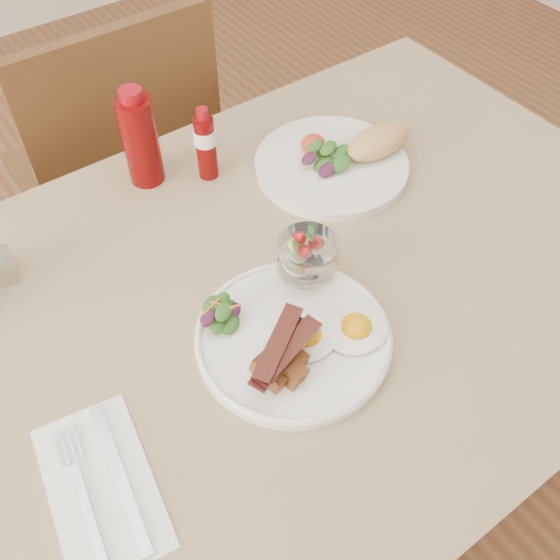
% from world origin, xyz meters
% --- Properties ---
extents(table, '(1.33, 0.88, 0.75)m').
position_xyz_m(table, '(0.00, 0.00, 0.66)').
color(table, '#523319').
rests_on(table, ground).
extents(chair_far, '(0.42, 0.42, 0.93)m').
position_xyz_m(chair_far, '(0.00, 0.66, 0.52)').
color(chair_far, '#523319').
rests_on(chair_far, ground).
extents(main_plate, '(0.28, 0.28, 0.02)m').
position_xyz_m(main_plate, '(-0.06, -0.09, 0.76)').
color(main_plate, white).
rests_on(main_plate, table).
extents(fried_eggs, '(0.18, 0.13, 0.03)m').
position_xyz_m(fried_eggs, '(-0.01, -0.12, 0.78)').
color(fried_eggs, white).
rests_on(fried_eggs, main_plate).
extents(bacon_potato_pile, '(0.13, 0.09, 0.05)m').
position_xyz_m(bacon_potato_pile, '(-0.10, -0.13, 0.79)').
color(bacon_potato_pile, brown).
rests_on(bacon_potato_pile, main_plate).
extents(side_salad, '(0.07, 0.06, 0.04)m').
position_xyz_m(side_salad, '(-0.13, -0.02, 0.78)').
color(side_salad, '#1C4412').
rests_on(side_salad, main_plate).
extents(fruit_cup, '(0.09, 0.09, 0.09)m').
position_xyz_m(fruit_cup, '(0.02, -0.02, 0.82)').
color(fruit_cup, white).
rests_on(fruit_cup, main_plate).
extents(second_plate, '(0.30, 0.28, 0.07)m').
position_xyz_m(second_plate, '(0.25, 0.17, 0.77)').
color(second_plate, white).
rests_on(second_plate, table).
extents(ketchup_bottle, '(0.08, 0.08, 0.18)m').
position_xyz_m(ketchup_bottle, '(-0.06, 0.35, 0.84)').
color(ketchup_bottle, '#580505').
rests_on(ketchup_bottle, table).
extents(hot_sauce_bottle, '(0.05, 0.05, 0.14)m').
position_xyz_m(hot_sauce_bottle, '(0.04, 0.29, 0.82)').
color(hot_sauce_bottle, '#580505').
rests_on(hot_sauce_bottle, table).
extents(napkin_cutlery, '(0.15, 0.24, 0.01)m').
position_xyz_m(napkin_cutlery, '(-0.37, -0.13, 0.75)').
color(napkin_cutlery, white).
rests_on(napkin_cutlery, table).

